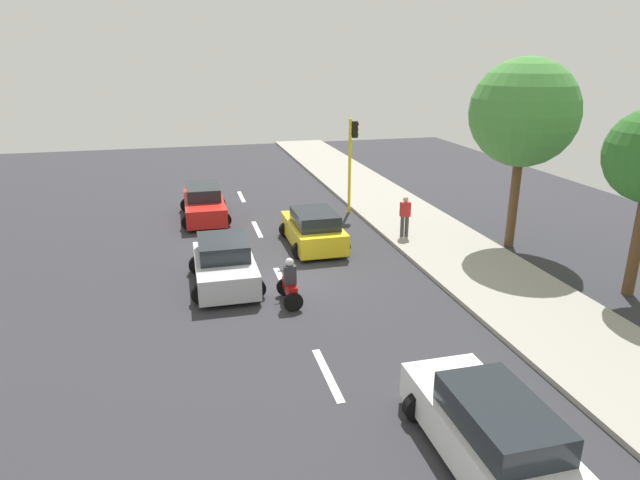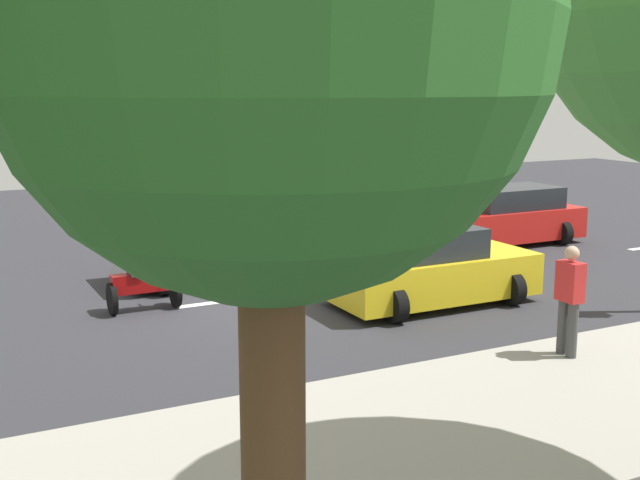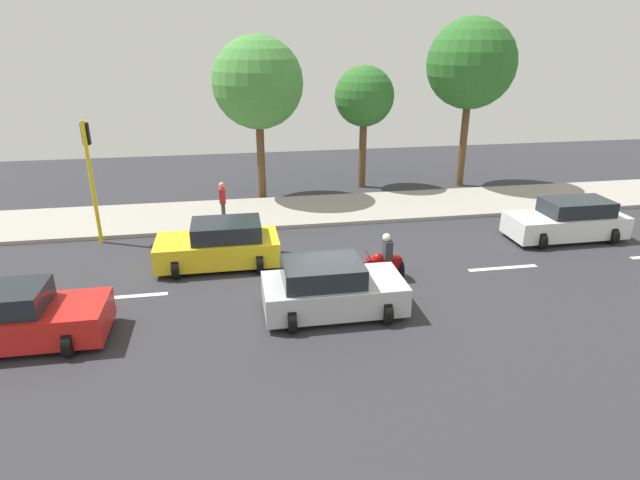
{
  "view_description": "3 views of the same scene",
  "coord_description": "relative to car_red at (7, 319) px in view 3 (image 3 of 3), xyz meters",
  "views": [
    {
      "loc": [
        -3.05,
        -17.22,
        7.39
      ],
      "look_at": [
        1.42,
        0.31,
        1.25
      ],
      "focal_mm": 31.03,
      "sensor_mm": 36.0,
      "label": 1
    },
    {
      "loc": [
        14.41,
        -5.47,
        4.17
      ],
      "look_at": [
        1.41,
        1.14,
        1.36
      ],
      "focal_mm": 45.08,
      "sensor_mm": 36.0,
      "label": 2
    },
    {
      "loc": [
        -14.48,
        2.68,
        7.17
      ],
      "look_at": [
        0.38,
        0.1,
        1.27
      ],
      "focal_mm": 29.21,
      "sensor_mm": 36.0,
      "label": 3
    }
  ],
  "objects": [
    {
      "name": "car_white",
      "position": [
        4.28,
        -18.03,
        -0.0
      ],
      "size": [
        2.14,
        4.34,
        1.52
      ],
      "color": "white",
      "rests_on": "ground"
    },
    {
      "name": "sidewalk",
      "position": [
        9.13,
        -8.36,
        -0.64
      ],
      "size": [
        4.0,
        60.0,
        0.15
      ],
      "primitive_type": "cube",
      "color": "#9E998E",
      "rests_on": "ground"
    },
    {
      "name": "traffic_light_corner",
      "position": [
        6.98,
        -0.71,
        2.22
      ],
      "size": [
        0.49,
        0.24,
        4.5
      ],
      "color": "yellow",
      "rests_on": "ground"
    },
    {
      "name": "lane_stripe_mid",
      "position": [
        2.13,
        -8.36,
        -0.71
      ],
      "size": [
        0.2,
        2.4,
        0.01
      ],
      "primitive_type": "cube",
      "color": "white",
      "rests_on": "ground"
    },
    {
      "name": "car_yellow_cab",
      "position": [
        4.02,
        -5.13,
        -0.0
      ],
      "size": [
        2.29,
        4.01,
        1.52
      ],
      "color": "yellow",
      "rests_on": "ground"
    },
    {
      "name": "ground_plane",
      "position": [
        2.13,
        -8.36,
        -0.76
      ],
      "size": [
        40.0,
        60.0,
        0.1
      ],
      "primitive_type": "cube",
      "color": "#2D2D33"
    },
    {
      "name": "street_tree_south",
      "position": [
        12.75,
        -12.19,
        3.74
      ],
      "size": [
        2.88,
        2.88,
        5.94
      ],
      "color": "brown",
      "rests_on": "ground"
    },
    {
      "name": "motorcycle",
      "position": [
        2.04,
        -10.19,
        -0.07
      ],
      "size": [
        0.6,
        1.3,
        1.53
      ],
      "color": "black",
      "rests_on": "ground"
    },
    {
      "name": "pedestrian_near_signal",
      "position": [
        7.89,
        -5.25,
        0.35
      ],
      "size": [
        0.4,
        0.24,
        1.69
      ],
      "color": "#3F3F3F",
      "rests_on": "sidewalk"
    },
    {
      "name": "street_tree_north",
      "position": [
        11.68,
        -7.05,
        4.54
      ],
      "size": [
        4.05,
        4.05,
        7.31
      ],
      "color": "brown",
      "rests_on": "ground"
    },
    {
      "name": "lane_stripe_north",
      "position": [
        2.13,
        -14.36,
        -0.71
      ],
      "size": [
        0.2,
        2.4,
        0.01
      ],
      "primitive_type": "cube",
      "color": "white",
      "rests_on": "ground"
    },
    {
      "name": "street_tree_center",
      "position": [
        12.14,
        -17.23,
        5.24
      ],
      "size": [
        4.24,
        4.24,
        8.1
      ],
      "color": "brown",
      "rests_on": "ground"
    },
    {
      "name": "car_silver",
      "position": [
        0.24,
        -8.17,
        -0.0
      ],
      "size": [
        2.33,
        3.86,
        1.52
      ],
      "color": "#B7B7BC",
      "rests_on": "ground"
    },
    {
      "name": "lane_stripe_south",
      "position": [
        2.13,
        -2.36,
        -0.71
      ],
      "size": [
        0.2,
        2.4,
        0.01
      ],
      "primitive_type": "cube",
      "color": "white",
      "rests_on": "ground"
    },
    {
      "name": "car_red",
      "position": [
        0.0,
        0.0,
        0.0
      ],
      "size": [
        2.19,
        4.53,
        1.52
      ],
      "color": "red",
      "rests_on": "ground"
    }
  ]
}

